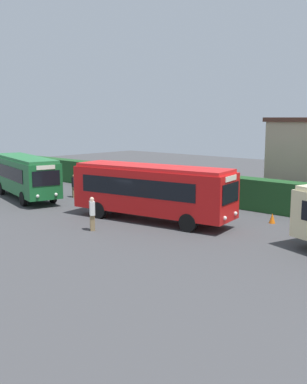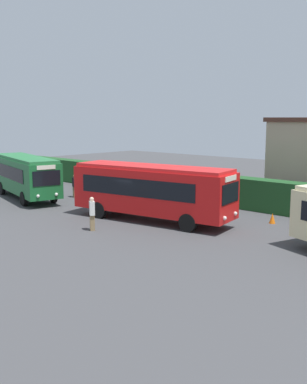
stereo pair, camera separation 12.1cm
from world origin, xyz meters
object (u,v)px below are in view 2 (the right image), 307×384
at_px(bus_green, 26,175).
at_px(person_left, 75,185).
at_px(bus_red, 152,189).
at_px(person_center, 126,196).
at_px(person_right, 92,213).
at_px(traffic_cone, 272,218).

relative_size(bus_green, person_left, 5.34).
bearing_deg(bus_green, person_left, 65.26).
xyz_separation_m(bus_red, person_center, (-3.49, 1.32, -0.96)).
distance_m(bus_green, bus_red, 12.09).
bearing_deg(person_right, bus_red, -159.16).
bearing_deg(person_left, person_center, 108.13).
relative_size(person_center, traffic_cone, 2.93).
xyz_separation_m(bus_green, person_left, (2.28, 2.77, -0.90)).
height_order(bus_red, person_center, bus_red).
xyz_separation_m(person_left, traffic_cone, (15.35, 2.29, -0.61)).
bearing_deg(person_center, person_left, -101.55).
relative_size(bus_red, traffic_cone, 17.03).
xyz_separation_m(person_center, traffic_cone, (9.06, 2.90, -0.63)).
xyz_separation_m(person_left, person_center, (6.29, -0.61, 0.01)).
bearing_deg(person_right, person_center, -120.19).
bearing_deg(traffic_cone, bus_green, -164.01).
height_order(person_center, person_right, person_right).
xyz_separation_m(person_right, traffic_cone, (6.35, 8.10, -0.68)).
relative_size(bus_green, bus_red, 0.91).
xyz_separation_m(bus_green, bus_red, (12.06, 0.83, 0.07)).
bearing_deg(person_left, traffic_cone, 122.16).
distance_m(bus_red, traffic_cone, 7.16).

